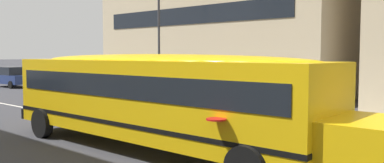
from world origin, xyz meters
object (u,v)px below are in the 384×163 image
at_px(parked_car_dark_blue_beside_sign, 13,77).
at_px(street_lamp, 159,27).
at_px(school_bus, 157,94).
at_px(parked_car_white_mid_block, 67,81).

xyz_separation_m(parked_car_dark_blue_beside_sign, street_lamp, (14.83, 2.24, 3.47)).
height_order(school_bus, street_lamp, street_lamp).
height_order(parked_car_dark_blue_beside_sign, street_lamp, street_lamp).
distance_m(parked_car_dark_blue_beside_sign, street_lamp, 15.40).
bearing_deg(parked_car_dark_blue_beside_sign, parked_car_white_mid_block, -1.03).
bearing_deg(street_lamp, parked_car_dark_blue_beside_sign, -171.41).
xyz_separation_m(school_bus, street_lamp, (-9.59, 9.24, 2.73)).
bearing_deg(parked_car_white_mid_block, school_bus, -22.63).
bearing_deg(parked_car_dark_blue_beside_sign, street_lamp, 5.56).
distance_m(school_bus, parked_car_white_mid_block, 18.19).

